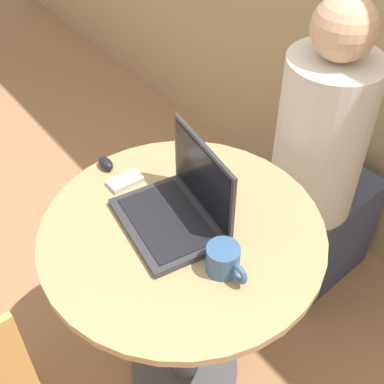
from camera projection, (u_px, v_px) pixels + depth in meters
name	position (u px, v px, depth m)	size (l,w,h in m)	color
ground_plane	(185.00, 369.00, 2.01)	(12.00, 12.00, 0.00)	#9E704C
round_table	(183.00, 276.00, 1.62)	(0.80, 0.80, 0.77)	#4C4C51
laptop	(179.00, 207.00, 1.46)	(0.34, 0.28, 0.24)	#2D2D33
cell_phone	(125.00, 181.00, 1.61)	(0.06, 0.10, 0.02)	silver
computer_mouse	(106.00, 164.00, 1.65)	(0.06, 0.04, 0.03)	black
coffee_cup	(224.00, 260.00, 1.35)	(0.13, 0.09, 0.08)	#335684
person_seated	(320.00, 182.00, 1.97)	(0.32, 0.49, 1.26)	#3D4766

